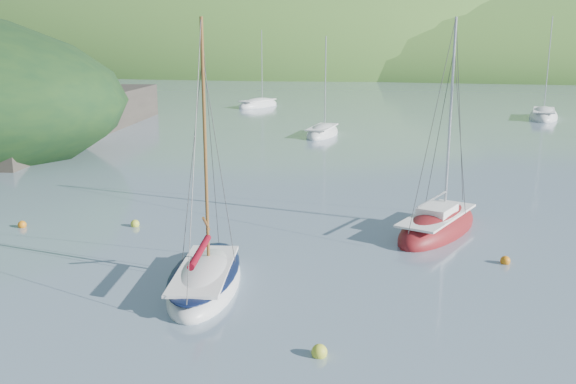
% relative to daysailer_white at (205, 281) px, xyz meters
% --- Properties ---
extents(ground, '(700.00, 700.00, 0.00)m').
position_rel_daysailer_white_xyz_m(ground, '(0.99, -3.14, -0.23)').
color(ground, gray).
rests_on(ground, ground).
extents(shoreline_hills, '(690.00, 135.00, 56.00)m').
position_rel_daysailer_white_xyz_m(shoreline_hills, '(-8.67, 169.29, -0.23)').
color(shoreline_hills, '#39772D').
rests_on(shoreline_hills, ground).
extents(daysailer_white, '(3.76, 6.99, 10.19)m').
position_rel_daysailer_white_xyz_m(daysailer_white, '(0.00, 0.00, 0.00)').
color(daysailer_white, silver).
rests_on(daysailer_white, ground).
extents(sloop_red, '(4.60, 7.53, 10.53)m').
position_rel_daysailer_white_xyz_m(sloop_red, '(7.85, 9.10, -0.02)').
color(sloop_red, maroon).
rests_on(sloop_red, ground).
extents(distant_sloop_a, '(2.72, 6.93, 9.74)m').
position_rel_daysailer_white_xyz_m(distant_sloop_a, '(-3.63, 37.35, -0.06)').
color(distant_sloop_a, silver).
rests_on(distant_sloop_a, ground).
extents(distant_sloop_b, '(3.85, 8.73, 12.07)m').
position_rel_daysailer_white_xyz_m(distant_sloop_b, '(17.56, 56.23, -0.03)').
color(distant_sloop_b, silver).
rests_on(distant_sloop_b, ground).
extents(distant_sloop_c, '(4.92, 7.90, 10.63)m').
position_rel_daysailer_white_xyz_m(distant_sloop_c, '(-17.04, 59.90, -0.05)').
color(distant_sloop_c, silver).
rests_on(distant_sloop_c, ground).
extents(mooring_buoys, '(22.33, 10.71, 0.46)m').
position_rel_daysailer_white_xyz_m(mooring_buoys, '(-0.04, 2.06, -0.11)').
color(mooring_buoys, '#C7D133').
rests_on(mooring_buoys, ground).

